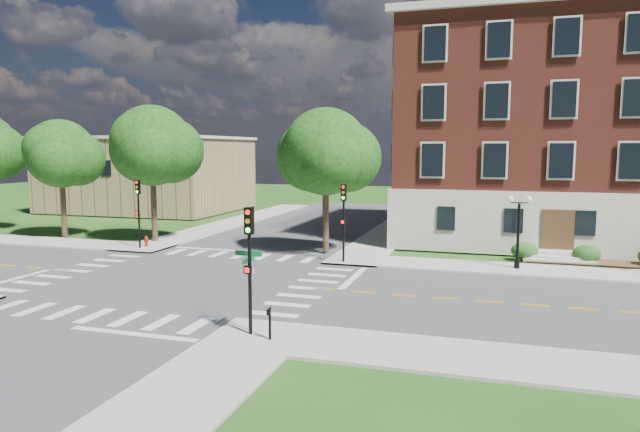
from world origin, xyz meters
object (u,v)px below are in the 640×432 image
(traffic_signal_se, at_px, (249,254))
(street_sign_pole, at_px, (249,274))
(traffic_signal_nw, at_px, (138,205))
(twin_lamp_west, at_px, (518,227))
(traffic_signal_ne, at_px, (344,212))
(push_button_post, at_px, (270,322))
(fire_hydrant, at_px, (146,241))

(traffic_signal_se, distance_m, street_sign_pole, 1.00)
(traffic_signal_se, height_order, street_sign_pole, traffic_signal_se)
(traffic_signal_nw, bearing_deg, traffic_signal_se, -44.77)
(traffic_signal_nw, distance_m, street_sign_pole, 20.94)
(traffic_signal_se, bearing_deg, street_sign_pole, 117.64)
(twin_lamp_west, relative_size, street_sign_pole, 1.36)
(traffic_signal_nw, height_order, twin_lamp_west, traffic_signal_nw)
(traffic_signal_se, bearing_deg, twin_lamp_west, 57.25)
(traffic_signal_se, distance_m, traffic_signal_ne, 14.51)
(traffic_signal_ne, xyz_separation_m, twin_lamp_west, (10.21, 1.07, -0.66))
(traffic_signal_nw, xyz_separation_m, push_button_post, (16.10, -15.42, -2.39))
(traffic_signal_nw, xyz_separation_m, street_sign_pole, (14.95, -14.63, -0.88))
(traffic_signal_ne, distance_m, traffic_signal_nw, 14.98)
(twin_lamp_west, height_order, push_button_post, twin_lamp_west)
(traffic_signal_se, distance_m, fire_hydrant, 22.05)
(twin_lamp_west, height_order, street_sign_pole, twin_lamp_west)
(traffic_signal_ne, relative_size, traffic_signal_nw, 1.00)
(traffic_signal_se, height_order, twin_lamp_west, traffic_signal_se)
(traffic_signal_ne, distance_m, push_button_post, 15.11)
(traffic_signal_se, relative_size, traffic_signal_nw, 1.00)
(traffic_signal_se, distance_m, twin_lamp_west, 18.53)
(street_sign_pole, xyz_separation_m, fire_hydrant, (-14.92, 15.37, -1.84))
(twin_lamp_west, bearing_deg, traffic_signal_se, -122.75)
(traffic_signal_se, bearing_deg, push_button_post, -21.59)
(fire_hydrant, bearing_deg, twin_lamp_west, -0.49)
(twin_lamp_west, height_order, fire_hydrant, twin_lamp_west)
(traffic_signal_nw, distance_m, fire_hydrant, 2.82)
(traffic_signal_se, xyz_separation_m, traffic_signal_nw, (-15.17, 15.05, 0.00))
(traffic_signal_nw, height_order, push_button_post, traffic_signal_nw)
(push_button_post, bearing_deg, traffic_signal_se, 158.41)
(traffic_signal_nw, relative_size, twin_lamp_west, 1.13)
(traffic_signal_se, distance_m, push_button_post, 2.59)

